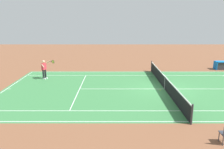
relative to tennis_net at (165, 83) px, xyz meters
The scene contains 7 objects.
ground_plane 0.49m from the tennis_net, ahead, with size 60.00×60.00×0.00m, color brown.
court_slab 0.49m from the tennis_net, ahead, with size 24.20×11.40×0.00m, color #387A42.
court_line_markings 0.49m from the tennis_net, ahead, with size 23.85×11.05×0.01m.
tennis_net is the anchor object (origin of this frame).
tennis_player_near 10.30m from the tennis_net, 16.58° to the right, with size 1.19×0.75×1.70m.
tennis_ball 0.69m from the tennis_net, 41.19° to the left, with size 0.07×0.07×0.07m, color #CCE01E.
equipment_cart_tarped 9.96m from the tennis_net, 137.69° to the right, with size 1.25×0.84×0.85m.
Camera 1 is at (3.95, 16.00, 5.14)m, focal length 35.74 mm.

